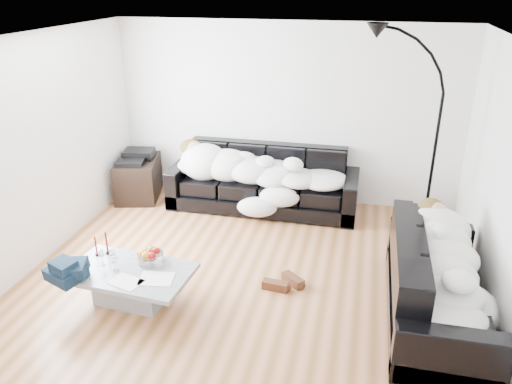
% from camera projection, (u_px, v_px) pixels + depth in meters
% --- Properties ---
extents(ground, '(5.00, 5.00, 0.00)m').
position_uv_depth(ground, '(250.00, 274.00, 5.72)').
color(ground, brown).
rests_on(ground, ground).
extents(wall_back, '(5.00, 0.02, 2.60)m').
position_uv_depth(wall_back, '(286.00, 114.00, 7.22)').
color(wall_back, silver).
rests_on(wall_back, ground).
extents(wall_left, '(0.02, 4.50, 2.60)m').
position_uv_depth(wall_left, '(38.00, 151.00, 5.72)').
color(wall_left, silver).
rests_on(wall_left, ground).
extents(wall_right, '(0.02, 4.50, 2.60)m').
position_uv_depth(wall_right, '(507.00, 189.00, 4.69)').
color(wall_right, silver).
rests_on(wall_right, ground).
extents(ceiling, '(5.00, 5.00, 0.00)m').
position_uv_depth(ceiling, '(249.00, 39.00, 4.69)').
color(ceiling, white).
rests_on(ceiling, ground).
extents(sofa_back, '(2.71, 0.94, 0.88)m').
position_uv_depth(sofa_back, '(263.00, 179.00, 7.21)').
color(sofa_back, black).
rests_on(sofa_back, ground).
extents(sofa_right, '(0.91, 2.12, 0.86)m').
position_uv_depth(sofa_right, '(439.00, 280.00, 4.85)').
color(sofa_right, black).
rests_on(sofa_right, ground).
extents(sleeper_back, '(2.29, 0.79, 0.46)m').
position_uv_depth(sleeper_back, '(262.00, 167.00, 7.09)').
color(sleeper_back, white).
rests_on(sleeper_back, sofa_back).
extents(sleeper_right, '(0.77, 1.81, 0.44)m').
position_uv_depth(sleeper_right, '(443.00, 261.00, 4.77)').
color(sleeper_right, white).
rests_on(sleeper_right, sofa_right).
extents(teal_cushion, '(0.42, 0.38, 0.20)m').
position_uv_depth(teal_cushion, '(431.00, 222.00, 5.33)').
color(teal_cushion, '#0C5950').
rests_on(teal_cushion, sofa_right).
extents(coffee_table, '(1.32, 0.84, 0.37)m').
position_uv_depth(coffee_table, '(131.00, 286.00, 5.19)').
color(coffee_table, '#939699').
rests_on(coffee_table, ground).
extents(fruit_bowl, '(0.33, 0.33, 0.17)m').
position_uv_depth(fruit_bowl, '(150.00, 255.00, 5.23)').
color(fruit_bowl, white).
rests_on(fruit_bowl, coffee_table).
extents(wine_glass_a, '(0.08, 0.08, 0.16)m').
position_uv_depth(wine_glass_a, '(113.00, 256.00, 5.21)').
color(wine_glass_a, white).
rests_on(wine_glass_a, coffee_table).
extents(wine_glass_b, '(0.08, 0.08, 0.17)m').
position_uv_depth(wine_glass_b, '(102.00, 257.00, 5.19)').
color(wine_glass_b, white).
rests_on(wine_glass_b, coffee_table).
extents(wine_glass_c, '(0.08, 0.08, 0.17)m').
position_uv_depth(wine_glass_c, '(115.00, 264.00, 5.07)').
color(wine_glass_c, white).
rests_on(wine_glass_c, coffee_table).
extents(candle_left, '(0.05, 0.05, 0.23)m').
position_uv_depth(candle_left, '(96.00, 246.00, 5.34)').
color(candle_left, maroon).
rests_on(candle_left, coffee_table).
extents(candle_right, '(0.06, 0.06, 0.26)m').
position_uv_depth(candle_right, '(107.00, 243.00, 5.37)').
color(candle_right, maroon).
rests_on(candle_right, coffee_table).
extents(newspaper_a, '(0.37, 0.30, 0.01)m').
position_uv_depth(newspaper_a, '(156.00, 278.00, 4.96)').
color(newspaper_a, silver).
rests_on(newspaper_a, coffee_table).
extents(newspaper_b, '(0.36, 0.30, 0.01)m').
position_uv_depth(newspaper_b, '(126.00, 282.00, 4.91)').
color(newspaper_b, silver).
rests_on(newspaper_b, coffee_table).
extents(navy_jacket, '(0.39, 0.33, 0.20)m').
position_uv_depth(navy_jacket, '(67.00, 264.00, 4.89)').
color(navy_jacket, black).
rests_on(navy_jacket, coffee_table).
extents(shoes, '(0.56, 0.48, 0.11)m').
position_uv_depth(shoes, '(284.00, 282.00, 5.47)').
color(shoes, '#472311').
rests_on(shoes, ground).
extents(av_cabinet, '(0.79, 0.98, 0.59)m').
position_uv_depth(av_cabinet, '(138.00, 178.00, 7.63)').
color(av_cabinet, black).
rests_on(av_cabinet, ground).
extents(stereo, '(0.50, 0.42, 0.13)m').
position_uv_depth(stereo, '(136.00, 156.00, 7.48)').
color(stereo, black).
rests_on(stereo, av_cabinet).
extents(floor_lamp, '(0.92, 0.61, 2.34)m').
position_uv_depth(floor_lamp, '(434.00, 154.00, 6.00)').
color(floor_lamp, black).
rests_on(floor_lamp, ground).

